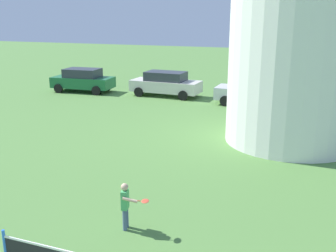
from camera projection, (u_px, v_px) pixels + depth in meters
name	position (u px, v px, depth m)	size (l,w,h in m)	color
player_far	(126.00, 203.00, 9.48)	(0.75, 0.39, 1.19)	slate
parked_car_green	(83.00, 80.00, 26.67)	(4.20, 2.14, 1.56)	#1E6638
parked_car_cream	(166.00, 83.00, 25.25)	(4.46, 1.98, 1.56)	silver
parked_car_silver	(255.00, 91.00, 22.65)	(4.42, 1.94, 1.56)	silver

